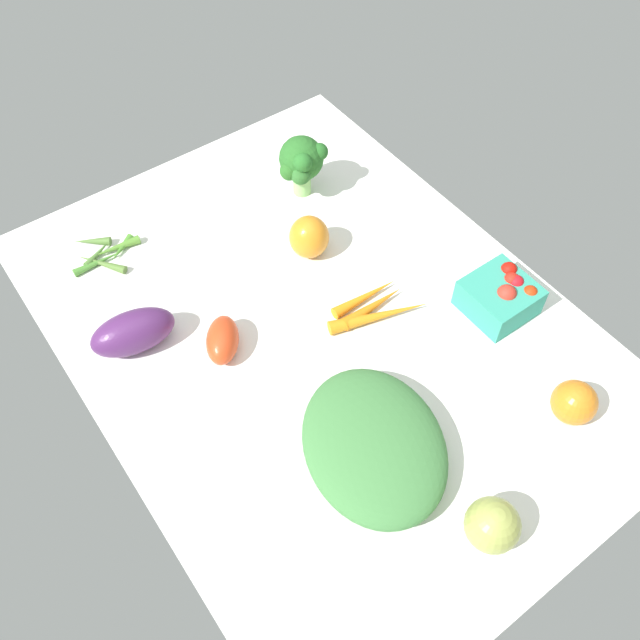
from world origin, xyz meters
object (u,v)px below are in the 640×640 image
berry_basket (501,296)px  roma_tomato (223,340)px  heirloom_tomato_orange (574,402)px  leafy_greens_clump (374,444)px  eggplant (133,332)px  okra_pile (104,253)px  broccoli_head (301,162)px  carrot_bunch (375,308)px  heirloom_tomato_green (492,525)px  bell_pepper_orange (309,237)px

berry_basket → roma_tomato: (-20.09, -42.25, -0.55)cm
heirloom_tomato_orange → leafy_greens_clump: bearing=-113.3°
eggplant → berry_basket: (29.25, 53.29, -0.36)cm
okra_pile → broccoli_head: size_ratio=1.06×
carrot_bunch → leafy_greens_clump: size_ratio=0.68×
roma_tomato → heirloom_tomato_green: 49.28cm
okra_pile → berry_basket: (50.35, 49.02, 2.39)cm
heirloom_tomato_orange → heirloom_tomato_green: size_ratio=0.91×
carrot_bunch → berry_basket: (11.49, 17.71, 2.00)cm
leafy_greens_clump → bell_pepper_orange: size_ratio=3.22×
leafy_greens_clump → broccoli_head: size_ratio=2.07×
heirloom_tomato_orange → berry_basket: size_ratio=0.64×
bell_pepper_orange → heirloom_tomato_orange: bearing=14.0°
berry_basket → broccoli_head: (-42.65, -10.67, 4.76)cm
eggplant → heirloom_tomato_orange: eggplant is taller
heirloom_tomato_orange → carrot_bunch: (-32.65, -11.71, -2.28)cm
eggplant → okra_pile: 21.70cm
okra_pile → heirloom_tomato_green: size_ratio=1.76×
broccoli_head → okra_pile: bearing=-101.4°
leafy_greens_clump → bell_pepper_orange: (-38.16, 15.86, 0.62)cm
eggplant → bell_pepper_orange: bearing=10.2°
eggplant → leafy_greens_clump: eggplant is taller
carrot_bunch → roma_tomato: roma_tomato is taller
eggplant → berry_basket: bearing=-18.6°
leafy_greens_clump → bell_pepper_orange: bearing=157.4°
leafy_greens_clump → berry_basket: 35.58cm
okra_pile → heirloom_tomato_orange: heirloom_tomato_orange is taller
carrot_bunch → heirloom_tomato_green: size_ratio=2.34×
broccoli_head → leafy_greens_clump: bearing=-24.8°
broccoli_head → heirloom_tomato_green: size_ratio=1.66×
eggplant → roma_tomato: size_ratio=1.52×
carrot_bunch → broccoli_head: (-31.16, 7.04, 6.77)cm
leafy_greens_clump → okra_pile: bearing=-166.2°
carrot_bunch → roma_tomato: 26.04cm
bell_pepper_orange → okra_pile: bearing=-124.7°
okra_pile → heirloom_tomato_green: bearing=14.2°
eggplant → heirloom_tomato_green: bearing=-56.9°
carrot_bunch → broccoli_head: bearing=167.3°
roma_tomato → broccoli_head: bearing=161.7°
leafy_greens_clump → heirloom_tomato_green: heirloom_tomato_green is taller
okra_pile → heirloom_tomato_orange: 83.49cm
leafy_greens_clump → bell_pepper_orange: bell_pepper_orange is taller
heirloom_tomato_orange → roma_tomato: (-41.25, -36.24, -0.83)cm
okra_pile → bell_pepper_orange: 37.18cm
leafy_greens_clump → roma_tomato: size_ratio=2.85×
berry_basket → heirloom_tomato_orange: bearing=-15.8°
heirloom_tomato_orange → bell_pepper_orange: 51.96cm
carrot_bunch → roma_tomato: (-8.60, -24.53, 1.45)cm
eggplant → broccoli_head: 44.89cm
bell_pepper_orange → carrot_bunch: bearing=2.8°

